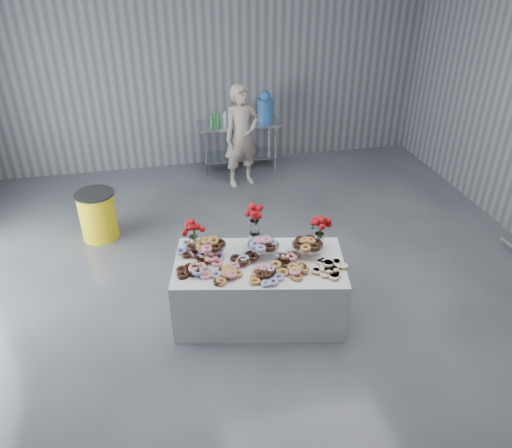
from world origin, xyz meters
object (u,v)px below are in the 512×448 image
at_px(prep_table, 239,137).
at_px(water_jug, 265,107).
at_px(trash_barrel, 98,215).
at_px(display_table, 259,288).
at_px(person, 242,136).

relative_size(prep_table, water_jug, 2.71).
bearing_deg(trash_barrel, display_table, -48.73).
distance_m(display_table, water_jug, 4.38).
bearing_deg(person, display_table, -113.53).
height_order(prep_table, trash_barrel, prep_table).
relative_size(person, trash_barrel, 2.45).
relative_size(display_table, trash_barrel, 2.62).
bearing_deg(water_jug, display_table, -104.13).
bearing_deg(person, water_jug, 33.63).
height_order(display_table, trash_barrel, display_table).
bearing_deg(prep_table, display_table, -97.53).
height_order(prep_table, person, person).
bearing_deg(prep_table, trash_barrel, -141.03).
xyz_separation_m(water_jug, person, (-0.57, -0.66, -0.26)).
relative_size(display_table, prep_table, 1.27).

